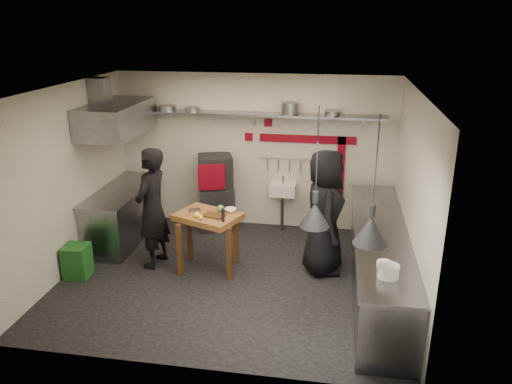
% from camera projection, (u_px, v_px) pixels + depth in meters
% --- Properties ---
extents(floor, '(5.00, 5.00, 0.00)m').
position_uv_depth(floor, '(231.00, 277.00, 7.54)').
color(floor, black).
rests_on(floor, ground).
extents(ceiling, '(5.00, 5.00, 0.00)m').
position_uv_depth(ceiling, '(228.00, 90.00, 6.61)').
color(ceiling, beige).
rests_on(ceiling, floor).
extents(wall_back, '(5.00, 0.04, 2.80)m').
position_uv_depth(wall_back, '(254.00, 152.00, 9.03)').
color(wall_back, beige).
rests_on(wall_back, floor).
extents(wall_front, '(5.00, 0.04, 2.80)m').
position_uv_depth(wall_front, '(186.00, 255.00, 5.12)').
color(wall_front, beige).
rests_on(wall_front, floor).
extents(wall_left, '(0.04, 4.20, 2.80)m').
position_uv_depth(wall_left, '(67.00, 180.00, 7.46)').
color(wall_left, beige).
rests_on(wall_left, floor).
extents(wall_right, '(0.04, 4.20, 2.80)m').
position_uv_depth(wall_right, '(412.00, 200.00, 6.69)').
color(wall_right, beige).
rests_on(wall_right, floor).
extents(red_band_horiz, '(1.70, 0.02, 0.14)m').
position_uv_depth(red_band_horiz, '(307.00, 139.00, 8.77)').
color(red_band_horiz, maroon).
rests_on(red_band_horiz, wall_back).
extents(red_band_vert, '(0.14, 0.02, 1.10)m').
position_uv_depth(red_band_vert, '(340.00, 167.00, 8.84)').
color(red_band_vert, maroon).
rests_on(red_band_vert, wall_back).
extents(red_tile_a, '(0.14, 0.02, 0.14)m').
position_uv_depth(red_tile_a, '(268.00, 123.00, 8.79)').
color(red_tile_a, maroon).
rests_on(red_tile_a, wall_back).
extents(red_tile_b, '(0.14, 0.02, 0.14)m').
position_uv_depth(red_tile_b, '(249.00, 137.00, 8.93)').
color(red_tile_b, maroon).
rests_on(red_tile_b, wall_back).
extents(back_shelf, '(4.60, 0.34, 0.04)m').
position_uv_depth(back_shelf, '(253.00, 114.00, 8.62)').
color(back_shelf, slate).
rests_on(back_shelf, wall_back).
extents(shelf_bracket_left, '(0.04, 0.06, 0.24)m').
position_uv_depth(shelf_bracket_left, '(152.00, 115.00, 9.09)').
color(shelf_bracket_left, slate).
rests_on(shelf_bracket_left, wall_back).
extents(shelf_bracket_mid, '(0.04, 0.06, 0.24)m').
position_uv_depth(shelf_bracket_mid, '(254.00, 118.00, 8.79)').
color(shelf_bracket_mid, slate).
rests_on(shelf_bracket_mid, wall_back).
extents(shelf_bracket_right, '(0.04, 0.06, 0.24)m').
position_uv_depth(shelf_bracket_right, '(364.00, 122.00, 8.50)').
color(shelf_bracket_right, slate).
rests_on(shelf_bracket_right, wall_back).
extents(pan_far_left, '(0.31, 0.31, 0.09)m').
position_uv_depth(pan_far_left, '(167.00, 108.00, 8.84)').
color(pan_far_left, slate).
rests_on(pan_far_left, back_shelf).
extents(pan_mid_left, '(0.35, 0.35, 0.07)m').
position_uv_depth(pan_mid_left, '(192.00, 109.00, 8.77)').
color(pan_mid_left, slate).
rests_on(pan_mid_left, back_shelf).
extents(stock_pot, '(0.36, 0.36, 0.20)m').
position_uv_depth(stock_pot, '(290.00, 108.00, 8.48)').
color(stock_pot, slate).
rests_on(stock_pot, back_shelf).
extents(pan_right, '(0.31, 0.31, 0.08)m').
position_uv_depth(pan_right, '(332.00, 113.00, 8.39)').
color(pan_right, slate).
rests_on(pan_right, back_shelf).
extents(oven_stand, '(0.78, 0.75, 0.80)m').
position_uv_depth(oven_stand, '(216.00, 207.00, 9.18)').
color(oven_stand, slate).
rests_on(oven_stand, floor).
extents(combi_oven, '(0.72, 0.70, 0.58)m').
position_uv_depth(combi_oven, '(216.00, 171.00, 8.96)').
color(combi_oven, black).
rests_on(combi_oven, oven_stand).
extents(oven_door, '(0.45, 0.18, 0.46)m').
position_uv_depth(oven_door, '(211.00, 177.00, 8.64)').
color(oven_door, maroon).
rests_on(oven_door, combi_oven).
extents(oven_glass, '(0.36, 0.14, 0.34)m').
position_uv_depth(oven_glass, '(214.00, 176.00, 8.67)').
color(oven_glass, black).
rests_on(oven_glass, oven_door).
extents(hand_sink, '(0.46, 0.34, 0.22)m').
position_uv_depth(hand_sink, '(283.00, 189.00, 8.98)').
color(hand_sink, silver).
rests_on(hand_sink, wall_back).
extents(sink_tap, '(0.03, 0.03, 0.14)m').
position_uv_depth(sink_tap, '(283.00, 180.00, 8.92)').
color(sink_tap, slate).
rests_on(sink_tap, hand_sink).
extents(sink_drain, '(0.06, 0.06, 0.66)m').
position_uv_depth(sink_drain, '(282.00, 213.00, 9.09)').
color(sink_drain, slate).
rests_on(sink_drain, floor).
extents(utensil_rail, '(0.90, 0.02, 0.02)m').
position_uv_depth(utensil_rail, '(284.00, 158.00, 8.93)').
color(utensil_rail, slate).
rests_on(utensil_rail, wall_back).
extents(counter_right, '(0.70, 3.80, 0.90)m').
position_uv_depth(counter_right, '(379.00, 261.00, 7.06)').
color(counter_right, slate).
rests_on(counter_right, floor).
extents(counter_right_top, '(0.76, 3.90, 0.03)m').
position_uv_depth(counter_right_top, '(382.00, 231.00, 6.90)').
color(counter_right_top, slate).
rests_on(counter_right_top, counter_right).
extents(plate_stack, '(0.31, 0.31, 0.15)m').
position_uv_depth(plate_stack, '(388.00, 271.00, 5.62)').
color(plate_stack, silver).
rests_on(plate_stack, counter_right_top).
extents(small_bowl_right, '(0.22, 0.22, 0.05)m').
position_uv_depth(small_bowl_right, '(384.00, 264.00, 5.90)').
color(small_bowl_right, silver).
rests_on(small_bowl_right, counter_right_top).
extents(counter_left, '(0.70, 1.90, 0.90)m').
position_uv_depth(counter_left, '(123.00, 215.00, 8.70)').
color(counter_left, slate).
rests_on(counter_left, floor).
extents(counter_left_top, '(0.76, 2.00, 0.03)m').
position_uv_depth(counter_left_top, '(121.00, 190.00, 8.55)').
color(counter_left_top, slate).
rests_on(counter_left_top, counter_left).
extents(extractor_hood, '(0.78, 1.60, 0.50)m').
position_uv_depth(extractor_hood, '(117.00, 118.00, 8.13)').
color(extractor_hood, slate).
rests_on(extractor_hood, ceiling).
extents(hood_duct, '(0.28, 0.28, 0.50)m').
position_uv_depth(hood_duct, '(100.00, 93.00, 8.03)').
color(hood_duct, slate).
rests_on(hood_duct, ceiling).
extents(green_bin, '(0.38, 0.38, 0.50)m').
position_uv_depth(green_bin, '(77.00, 261.00, 7.49)').
color(green_bin, '#17551B').
rests_on(green_bin, floor).
extents(prep_table, '(1.09, 0.93, 0.92)m').
position_uv_depth(prep_table, '(209.00, 242.00, 7.63)').
color(prep_table, brown).
rests_on(prep_table, floor).
extents(cutting_board, '(0.35, 0.29, 0.02)m').
position_uv_depth(cutting_board, '(214.00, 215.00, 7.40)').
color(cutting_board, '#482B12').
rests_on(cutting_board, prep_table).
extents(pepper_mill, '(0.06, 0.06, 0.20)m').
position_uv_depth(pepper_mill, '(223.00, 215.00, 7.18)').
color(pepper_mill, black).
rests_on(pepper_mill, prep_table).
extents(lemon_a, '(0.10, 0.10, 0.08)m').
position_uv_depth(lemon_a, '(197.00, 215.00, 7.34)').
color(lemon_a, '#FFFC37').
rests_on(lemon_a, prep_table).
extents(lemon_b, '(0.07, 0.07, 0.07)m').
position_uv_depth(lemon_b, '(201.00, 217.00, 7.26)').
color(lemon_b, '#FFFC37').
rests_on(lemon_b, prep_table).
extents(veg_ball, '(0.12, 0.12, 0.11)m').
position_uv_depth(veg_ball, '(221.00, 208.00, 7.56)').
color(veg_ball, '#50933F').
rests_on(veg_ball, prep_table).
extents(steel_tray, '(0.20, 0.17, 0.03)m').
position_uv_depth(steel_tray, '(195.00, 210.00, 7.60)').
color(steel_tray, slate).
rests_on(steel_tray, prep_table).
extents(bowl, '(0.19, 0.19, 0.06)m').
position_uv_depth(bowl, '(230.00, 210.00, 7.55)').
color(bowl, silver).
rests_on(bowl, prep_table).
extents(heat_lamp_near, '(0.42, 0.42, 1.43)m').
position_uv_depth(heat_lamp_near, '(317.00, 168.00, 5.68)').
color(heat_lamp_near, black).
rests_on(heat_lamp_near, ceiling).
extents(heat_lamp_far, '(0.46, 0.46, 1.43)m').
position_uv_depth(heat_lamp_far, '(375.00, 182.00, 5.21)').
color(heat_lamp_far, black).
rests_on(heat_lamp_far, ceiling).
extents(chef_left, '(0.57, 0.76, 1.90)m').
position_uv_depth(chef_left, '(152.00, 208.00, 7.62)').
color(chef_left, black).
rests_on(chef_left, floor).
extents(chef_right, '(0.76, 1.03, 1.92)m').
position_uv_depth(chef_right, '(324.00, 212.00, 7.43)').
color(chef_right, black).
rests_on(chef_right, floor).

